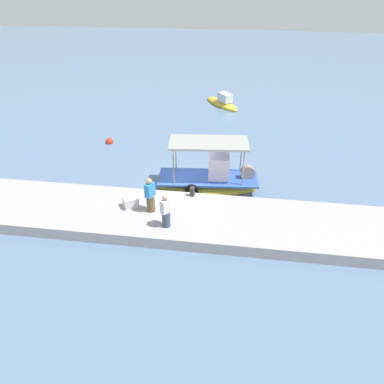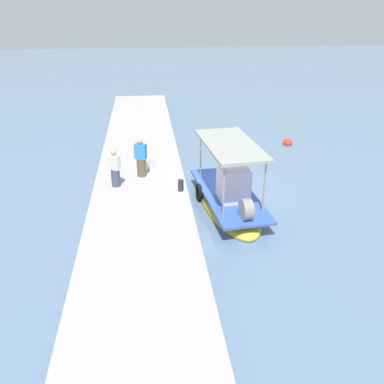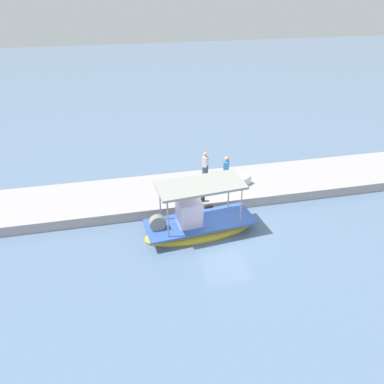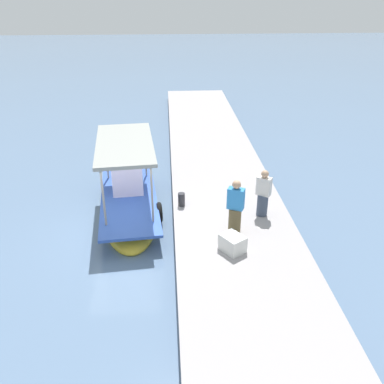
{
  "view_description": "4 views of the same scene",
  "coord_description": "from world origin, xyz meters",
  "px_view_note": "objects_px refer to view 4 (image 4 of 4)",
  "views": [
    {
      "loc": [
        2.9,
        -17.63,
        10.53
      ],
      "look_at": [
        0.72,
        -2.11,
        0.81
      ],
      "focal_mm": 34.04,
      "sensor_mm": 36.0,
      "label": 1
    },
    {
      "loc": [
        16.08,
        -3.37,
        7.81
      ],
      "look_at": [
        1.25,
        -1.66,
        0.73
      ],
      "focal_mm": 38.22,
      "sensor_mm": 36.0,
      "label": 2
    },
    {
      "loc": [
        4.93,
        14.52,
        11.26
      ],
      "look_at": [
        1.34,
        -2.02,
        1.26
      ],
      "focal_mm": 34.59,
      "sensor_mm": 36.0,
      "label": 3
    },
    {
      "loc": [
        -12.04,
        -1.64,
        7.63
      ],
      "look_at": [
        1.22,
        -2.48,
        0.84
      ],
      "focal_mm": 38.54,
      "sensor_mm": 36.0,
      "label": 4
    }
  ],
  "objects_px": {
    "fisherman_near_bollard": "(263,195)",
    "mooring_bollard": "(182,199)",
    "fisherman_by_crate": "(235,209)",
    "cargo_crate": "(233,243)",
    "main_fishing_boat": "(129,200)"
  },
  "relations": [
    {
      "from": "fisherman_near_bollard",
      "to": "mooring_bollard",
      "type": "relative_size",
      "value": 3.38
    },
    {
      "from": "fisherman_near_bollard",
      "to": "fisherman_by_crate",
      "type": "bearing_deg",
      "value": 131.63
    },
    {
      "from": "fisherman_by_crate",
      "to": "mooring_bollard",
      "type": "relative_size",
      "value": 3.64
    },
    {
      "from": "fisherman_near_bollard",
      "to": "cargo_crate",
      "type": "distance_m",
      "value": 2.47
    },
    {
      "from": "fisherman_by_crate",
      "to": "cargo_crate",
      "type": "xyz_separation_m",
      "value": [
        -1.06,
        0.22,
        -0.55
      ]
    },
    {
      "from": "fisherman_near_bollard",
      "to": "fisherman_by_crate",
      "type": "height_order",
      "value": "fisherman_by_crate"
    },
    {
      "from": "main_fishing_boat",
      "to": "cargo_crate",
      "type": "height_order",
      "value": "main_fishing_boat"
    },
    {
      "from": "fisherman_near_bollard",
      "to": "mooring_bollard",
      "type": "bearing_deg",
      "value": 73.44
    },
    {
      "from": "fisherman_near_bollard",
      "to": "fisherman_by_crate",
      "type": "xyz_separation_m",
      "value": [
        -0.97,
        1.09,
        0.06
      ]
    },
    {
      "from": "fisherman_by_crate",
      "to": "main_fishing_boat",
      "type": "bearing_deg",
      "value": 54.85
    },
    {
      "from": "main_fishing_boat",
      "to": "fisherman_near_bollard",
      "type": "relative_size",
      "value": 3.55
    },
    {
      "from": "fisherman_near_bollard",
      "to": "mooring_bollard",
      "type": "xyz_separation_m",
      "value": [
        0.8,
        2.69,
        -0.5
      ]
    },
    {
      "from": "cargo_crate",
      "to": "mooring_bollard",
      "type": "bearing_deg",
      "value": 26.0
    },
    {
      "from": "cargo_crate",
      "to": "fisherman_by_crate",
      "type": "bearing_deg",
      "value": -11.87
    },
    {
      "from": "fisherman_near_bollard",
      "to": "main_fishing_boat",
      "type": "bearing_deg",
      "value": 71.92
    }
  ]
}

